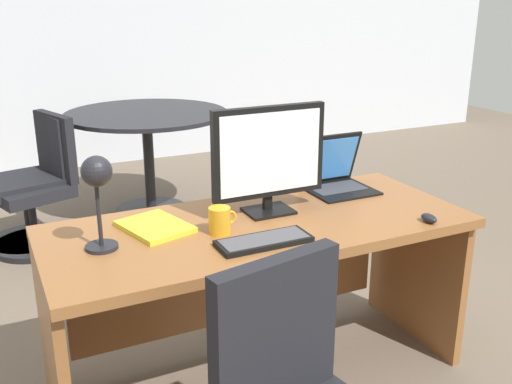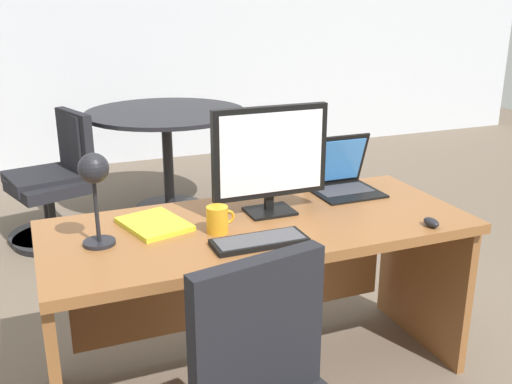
# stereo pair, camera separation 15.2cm
# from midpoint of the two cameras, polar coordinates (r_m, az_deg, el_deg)

# --- Properties ---
(ground) EXTENTS (12.00, 12.00, 0.00)m
(ground) POSITION_cam_midpoint_polar(r_m,az_deg,el_deg) (4.02, -10.23, -5.74)
(ground) COLOR #6B5B4C
(back_wall) EXTENTS (10.00, 0.10, 2.80)m
(back_wall) POSITION_cam_midpoint_polar(r_m,az_deg,el_deg) (6.03, -17.53, 15.50)
(back_wall) COLOR silver
(back_wall) RESTS_ON ground
(desk) EXTENTS (1.75, 0.74, 0.74)m
(desk) POSITION_cam_midpoint_polar(r_m,az_deg,el_deg) (2.54, -1.81, -6.84)
(desk) COLOR brown
(desk) RESTS_ON ground
(monitor) EXTENTS (0.51, 0.16, 0.46)m
(monitor) POSITION_cam_midpoint_polar(r_m,az_deg,el_deg) (2.45, -0.51, 3.58)
(monitor) COLOR black
(monitor) RESTS_ON desk
(laptop) EXTENTS (0.30, 0.28, 0.26)m
(laptop) POSITION_cam_midpoint_polar(r_m,az_deg,el_deg) (2.84, 6.06, 1.92)
(laptop) COLOR black
(laptop) RESTS_ON desk
(keyboard) EXTENTS (0.36, 0.14, 0.02)m
(keyboard) POSITION_cam_midpoint_polar(r_m,az_deg,el_deg) (2.21, -1.19, -4.79)
(keyboard) COLOR black
(keyboard) RESTS_ON desk
(mouse) EXTENTS (0.05, 0.08, 0.04)m
(mouse) POSITION_cam_midpoint_polar(r_m,az_deg,el_deg) (2.50, 14.75, -2.48)
(mouse) COLOR black
(mouse) RESTS_ON desk
(desk_lamp) EXTENTS (0.12, 0.14, 0.36)m
(desk_lamp) POSITION_cam_midpoint_polar(r_m,az_deg,el_deg) (2.16, -17.08, 0.77)
(desk_lamp) COLOR black
(desk_lamp) RESTS_ON desk
(book) EXTENTS (0.29, 0.33, 0.02)m
(book) POSITION_cam_midpoint_polar(r_m,az_deg,el_deg) (2.39, -11.58, -3.33)
(book) COLOR yellow
(book) RESTS_ON desk
(coffee_mug) EXTENTS (0.12, 0.09, 0.11)m
(coffee_mug) POSITION_cam_midpoint_polar(r_m,az_deg,el_deg) (2.30, -5.39, -2.78)
(coffee_mug) COLOR orange
(coffee_mug) RESTS_ON desk
(meeting_table) EXTENTS (1.21, 1.21, 0.80)m
(meeting_table) POSITION_cam_midpoint_polar(r_m,az_deg,el_deg) (4.56, -11.41, 5.19)
(meeting_table) COLOR black
(meeting_table) RESTS_ON ground
(meeting_chair_near) EXTENTS (0.57, 0.56, 0.87)m
(meeting_chair_near) POSITION_cam_midpoint_polar(r_m,az_deg,el_deg) (4.30, -21.73, 0.03)
(meeting_chair_near) COLOR black
(meeting_chair_near) RESTS_ON ground
(meeting_chair_far) EXTENTS (0.60, 0.58, 0.89)m
(meeting_chair_far) POSITION_cam_midpoint_polar(r_m,az_deg,el_deg) (4.23, -21.25, -0.30)
(meeting_chair_far) COLOR black
(meeting_chair_far) RESTS_ON ground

